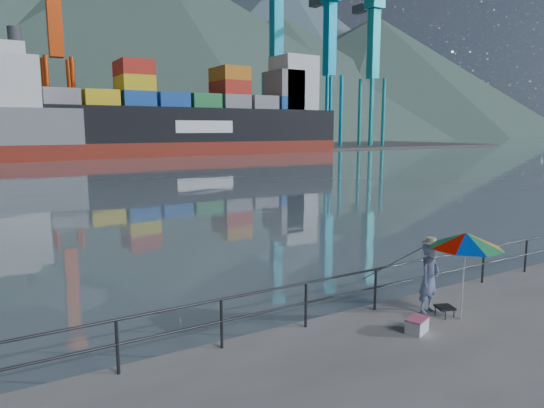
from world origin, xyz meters
The scene contains 12 objects.
harbor_water centered at (0.00, 130.00, 0.00)m, with size 500.00×280.00×0.00m, color slate.
far_dock centered at (10.00, 93.00, 0.00)m, with size 200.00×40.00×0.40m, color #514F4C.
guardrail centered at (0.00, 1.70, 0.52)m, with size 22.00×0.06×1.03m.
mountains centered at (38.82, 207.75, 35.55)m, with size 600.00×332.80×80.00m.
port_cranes centered at (31.00, 84.00, 16.00)m, with size 116.00×28.00×38.40m.
container_stacks centered at (32.10, 93.00, 3.12)m, with size 58.00×5.40×7.80m.
fisherman centered at (1.97, 0.95, 0.83)m, with size 0.60×0.40×1.65m, color #2D4F95.
beach_umbrella centered at (2.29, 0.27, 1.83)m, with size 2.11×2.11×2.00m.
folding_stool centered at (2.10, 0.57, 0.13)m, with size 0.47×0.47×0.24m.
cooler_bag centered at (0.87, 0.26, 0.14)m, with size 0.50×0.33×0.29m, color silver.
fishing_rod centered at (2.03, 2.16, 0.00)m, with size 0.02×0.02×2.06m, color black.
container_ship centered at (26.39, 72.61, 5.89)m, with size 53.11×8.85×18.10m.
Camera 1 is at (-6.74, -6.54, 4.29)m, focal length 32.00 mm.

